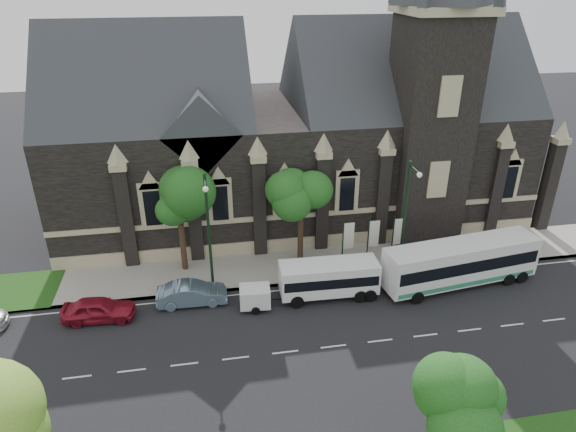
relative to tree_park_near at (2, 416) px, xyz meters
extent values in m
plane|color=black|center=(11.77, 8.77, -6.42)|extent=(160.00, 160.00, 0.00)
cube|color=gray|center=(11.77, 18.27, -6.34)|extent=(80.00, 5.00, 0.15)
cube|color=black|center=(15.77, 28.27, -1.42)|extent=(40.00, 15.00, 10.00)
cube|color=#31353A|center=(3.77, 28.27, 3.58)|extent=(16.00, 15.00, 15.00)
cube|color=#31353A|center=(25.77, 28.27, 3.58)|extent=(20.00, 15.00, 15.00)
cube|color=#31353A|center=(7.77, 23.77, 3.58)|extent=(6.00, 6.00, 6.00)
cube|color=black|center=(25.77, 22.27, 2.58)|extent=(5.50, 5.50, 18.00)
cube|color=tan|center=(25.77, 22.27, 11.78)|extent=(6.20, 6.20, 0.60)
cube|color=tan|center=(15.77, 20.73, -3.22)|extent=(40.00, 0.22, 0.40)
cube|color=tan|center=(15.77, 20.73, -5.82)|extent=(40.00, 0.25, 1.20)
cube|color=black|center=(13.77, 20.59, -1.62)|extent=(1.20, 0.12, 2.80)
sphere|color=olive|center=(0.55, 0.55, 0.58)|extent=(3.12, 3.12, 3.12)
sphere|color=#184D19|center=(17.77, -0.73, -1.94)|extent=(3.20, 3.20, 3.20)
sphere|color=#184D19|center=(18.37, -0.13, -1.34)|extent=(2.40, 2.40, 2.40)
cylinder|color=black|center=(14.77, 19.27, -4.44)|extent=(0.44, 0.44, 3.96)
sphere|color=#184D19|center=(14.77, 19.27, -0.78)|extent=(3.84, 3.84, 3.84)
sphere|color=#184D19|center=(15.49, 19.99, -0.06)|extent=(2.88, 2.88, 2.88)
cylinder|color=black|center=(5.77, 19.27, -4.44)|extent=(0.44, 0.44, 3.96)
sphere|color=#184D19|center=(5.77, 19.27, -0.85)|extent=(3.68, 3.68, 3.68)
sphere|color=#184D19|center=(6.46, 19.96, -0.16)|extent=(2.76, 2.76, 2.76)
cylinder|color=black|center=(21.77, 16.07, -1.92)|extent=(0.20, 0.20, 9.00)
cylinder|color=black|center=(21.77, 15.27, 2.28)|extent=(0.10, 1.60, 0.10)
sphere|color=silver|center=(21.77, 14.47, 2.18)|extent=(0.36, 0.36, 0.36)
cylinder|color=black|center=(7.77, 16.07, -1.92)|extent=(0.20, 0.20, 9.00)
cylinder|color=black|center=(7.77, 15.27, 2.28)|extent=(0.10, 1.60, 0.10)
sphere|color=silver|center=(7.77, 14.47, 2.18)|extent=(0.36, 0.36, 0.36)
cylinder|color=black|center=(17.77, 17.77, -4.42)|extent=(0.10, 0.10, 4.00)
cube|color=white|center=(18.22, 17.77, -3.82)|extent=(0.80, 0.04, 2.20)
cylinder|color=black|center=(19.77, 17.77, -4.42)|extent=(0.10, 0.10, 4.00)
cube|color=white|center=(20.22, 17.77, -3.82)|extent=(0.80, 0.04, 2.20)
cylinder|color=black|center=(21.77, 17.77, -4.42)|extent=(0.10, 0.10, 4.00)
cube|color=white|center=(22.22, 17.77, -3.82)|extent=(0.80, 0.04, 2.20)
cube|color=white|center=(25.46, 13.84, -4.50)|extent=(11.80, 3.88, 2.93)
cube|color=black|center=(25.46, 13.84, -4.32)|extent=(11.34, 3.86, 0.95)
cube|color=#2E7F5A|center=(25.46, 13.84, -5.67)|extent=(11.34, 3.85, 0.35)
cylinder|color=black|center=(21.60, 12.12, -5.97)|extent=(0.93, 0.39, 0.90)
cylinder|color=black|center=(21.29, 14.51, -5.97)|extent=(0.93, 0.39, 0.90)
cylinder|color=black|center=(29.07, 13.09, -5.97)|extent=(0.93, 0.39, 0.90)
cylinder|color=black|center=(28.76, 15.48, -5.97)|extent=(0.93, 0.39, 0.90)
cylinder|color=black|center=(30.22, 13.24, -5.97)|extent=(0.93, 0.39, 0.90)
cylinder|color=black|center=(29.90, 15.63, -5.97)|extent=(0.93, 0.39, 0.90)
cube|color=white|center=(15.76, 14.06, -4.87)|extent=(6.89, 2.34, 2.19)
cube|color=black|center=(15.76, 14.06, -4.78)|extent=(6.62, 2.37, 0.74)
cylinder|color=black|center=(13.33, 13.05, -5.97)|extent=(0.91, 0.31, 0.90)
cylinder|color=black|center=(13.40, 15.20, -5.97)|extent=(0.91, 0.31, 0.90)
cylinder|color=black|center=(17.77, 12.92, -5.97)|extent=(0.91, 0.31, 0.90)
cylinder|color=black|center=(17.84, 15.07, -5.97)|extent=(0.91, 0.31, 0.90)
cylinder|color=black|center=(18.46, 12.91, -5.97)|extent=(0.91, 0.31, 0.90)
cylinder|color=black|center=(18.52, 15.05, -5.97)|extent=(0.91, 0.31, 0.90)
cube|color=silver|center=(10.51, 13.57, -5.50)|extent=(2.15, 1.68, 1.33)
cylinder|color=black|center=(10.46, 12.80, -6.13)|extent=(0.58, 0.25, 0.57)
cylinder|color=black|center=(10.57, 14.33, -6.13)|extent=(0.58, 0.25, 0.57)
cylinder|color=black|center=(11.83, 13.47, -5.86)|extent=(1.23, 0.17, 0.08)
imported|color=slate|center=(6.30, 14.82, -5.63)|extent=(4.80, 1.72, 1.57)
imported|color=maroon|center=(0.27, 14.07, -5.63)|extent=(4.74, 2.15, 1.58)
camera|label=1|loc=(7.83, -14.59, 14.37)|focal=31.43mm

